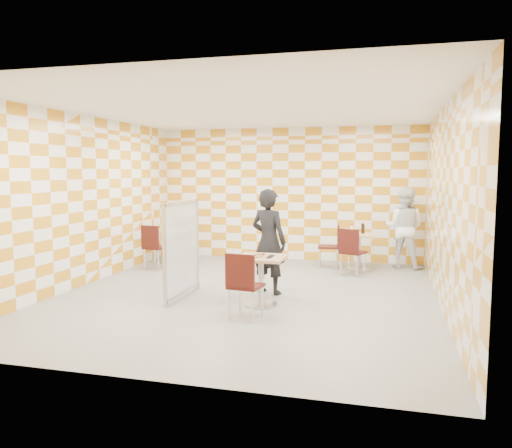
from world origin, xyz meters
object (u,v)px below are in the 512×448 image
Objects in this scene: second_table at (359,246)px; chair_empty_far at (180,235)px; empty_table at (172,240)px; chair_main_front at (243,281)px; man_white at (404,228)px; partition at (182,248)px; chair_second_front at (351,248)px; main_table at (261,272)px; sport_bottle at (352,229)px; chair_empty_near at (153,244)px; man_dark at (269,241)px; chair_second_side at (333,242)px; soda_bottle at (363,228)px.

second_table is 0.81× the size of chair_empty_far.
empty_table is (-4.01, -0.26, 0.00)m from second_table.
man_white is (2.22, 4.42, 0.30)m from chair_main_front.
chair_empty_far is 0.60× the size of partition.
empty_table is 4.55m from chair_main_front.
chair_second_front is at bearing -5.43° from empty_table.
chair_main_front is (-0.05, -0.78, 0.04)m from main_table.
sport_bottle reaches higher than chair_second_front.
empty_table is at bearing 85.03° from chair_empty_near.
man_dark is (-1.22, -1.74, 0.32)m from chair_second_front.
chair_main_front and chair_second_side have the same top height.
empty_table is at bearing 174.57° from chair_second_front.
soda_bottle is (-0.83, -0.40, 0.00)m from man_white.
chair_second_front is 0.75m from sport_bottle.
main_table is 3.51m from chair_empty_near.
chair_main_front is 0.53× the size of man_dark.
second_table is 4.14m from chair_main_front.
man_white is (5.00, 0.13, 0.30)m from chair_empty_far.
chair_empty_near is 2.44m from partition.
man_dark is at bearing 66.11° from man_white.
sport_bottle is (1.12, 3.20, 0.33)m from main_table.
chair_second_side and chair_empty_near have the same top height.
chair_main_front is 5.11m from chair_empty_far.
soda_bottle reaches higher than chair_main_front.
main_table is at bearing 86.16° from chair_main_front.
man_white is at bearing 22.59° from sport_bottle.
chair_empty_near is 0.60× the size of partition.
main_table is 1.39m from partition.
chair_empty_far is (-0.09, 0.62, 0.04)m from empty_table.
empty_table is 3.26× the size of soda_bottle.
second_table is at bearing 48.51° from partition.
man_white is (1.43, 0.42, 0.30)m from chair_second_side.
man_dark is (2.74, -1.33, 0.32)m from chair_empty_near.
man_white is at bearing 44.55° from partition.
sport_bottle reaches higher than empty_table.
main_table is 0.81× the size of chair_second_front.
main_table is at bearing -114.62° from chair_second_front.
sport_bottle is (3.93, 1.09, 0.29)m from chair_empty_near.
empty_table is 3.88m from sport_bottle.
chair_second_side is at bearing -4.66° from chair_empty_far.
partition is at bearing -52.97° from chair_empty_near.
man_white is 0.92m from soda_bottle.
soda_bottle is at bearing -100.04° from man_dark.
chair_empty_near is 4.08m from sport_bottle.
man_white reaches higher than empty_table.
man_white is (4.91, 0.75, 0.34)m from empty_table.
chair_empty_near is at bearing -164.81° from soda_bottle.
man_dark reaches higher than chair_empty_far.
soda_bottle is (0.19, 0.72, 0.31)m from chair_second_front.
soda_bottle is (0.60, 0.02, 0.31)m from chair_second_side.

